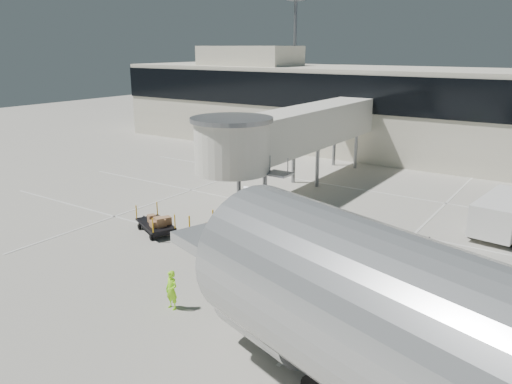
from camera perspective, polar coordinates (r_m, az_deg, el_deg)
ground at (r=23.59m, az=-3.58°, el=-8.60°), size 140.00×140.00×0.00m
lane_markings at (r=31.25m, az=5.94°, el=-2.29°), size 40.00×30.00×0.02m
terminal at (r=49.07m, az=18.08°, el=8.69°), size 64.00×12.11×15.20m
jet_bridge at (r=34.27m, az=3.60°, el=6.79°), size 5.70×20.40×6.03m
baggage_tug at (r=25.29m, az=3.15°, el=-5.41°), size 2.57×1.89×1.58m
suitcase_cart at (r=25.23m, az=15.62°, el=-6.33°), size 3.39×1.75×1.30m
box_cart_near at (r=25.20m, az=-4.22°, el=-5.37°), size 4.17×2.47×1.60m
box_cart_far at (r=28.18m, az=-11.34°, el=-3.58°), size 3.38×2.38×1.33m
ground_worker at (r=20.06m, az=-9.62°, el=-10.99°), size 0.61×0.44×1.59m
minivan at (r=30.62m, az=26.56°, el=-1.98°), size 2.86×5.59×2.04m
belt_loader at (r=51.97m, az=-2.81°, el=6.15°), size 4.59×2.60×2.09m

